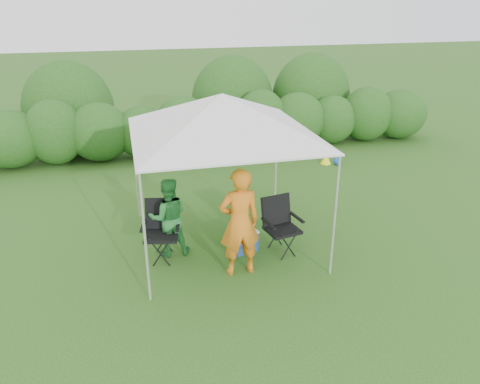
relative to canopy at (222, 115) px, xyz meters
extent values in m
plane|color=#33611E|center=(0.00, -0.50, -2.46)|extent=(70.00, 70.00, 0.00)
ellipsoid|color=#28591B|center=(-4.67, 5.50, -1.67)|extent=(1.80, 1.53, 1.57)
cylinder|color=#382616|center=(-4.67, 5.50, -2.31)|extent=(0.12, 0.12, 0.30)
ellipsoid|color=#28591B|center=(-3.50, 5.50, -1.56)|extent=(1.57, 1.34, 1.80)
cylinder|color=#382616|center=(-3.50, 5.50, -2.31)|extent=(0.12, 0.12, 0.30)
ellipsoid|color=#28591B|center=(-2.33, 5.50, -1.64)|extent=(1.72, 1.47, 1.65)
cylinder|color=#382616|center=(-2.33, 5.50, -2.31)|extent=(0.12, 0.12, 0.30)
ellipsoid|color=#28591B|center=(-1.17, 5.50, -1.71)|extent=(1.50, 1.28, 1.50)
cylinder|color=#382616|center=(-1.17, 5.50, -2.31)|extent=(0.12, 0.12, 0.30)
ellipsoid|color=#28591B|center=(0.00, 5.50, -1.60)|extent=(1.65, 1.40, 1.73)
cylinder|color=#382616|center=(0.00, 5.50, -2.31)|extent=(0.12, 0.12, 0.30)
ellipsoid|color=#28591B|center=(1.17, 5.50, -1.67)|extent=(1.80, 1.53, 1.57)
cylinder|color=#382616|center=(1.17, 5.50, -2.31)|extent=(0.12, 0.12, 0.30)
ellipsoid|color=#28591B|center=(2.33, 5.50, -1.56)|extent=(1.58, 1.34, 1.80)
cylinder|color=#382616|center=(2.33, 5.50, -2.31)|extent=(0.12, 0.12, 0.30)
ellipsoid|color=#28591B|center=(3.50, 5.50, -1.64)|extent=(1.72, 1.47, 1.65)
cylinder|color=#382616|center=(3.50, 5.50, -2.31)|extent=(0.12, 0.12, 0.30)
ellipsoid|color=#28591B|center=(4.67, 5.50, -1.71)|extent=(1.50, 1.28, 1.50)
cylinder|color=#382616|center=(4.67, 5.50, -2.31)|extent=(0.12, 0.12, 0.30)
ellipsoid|color=#28591B|center=(5.84, 5.50, -1.60)|extent=(1.65, 1.40, 1.73)
cylinder|color=#382616|center=(5.84, 5.50, -2.31)|extent=(0.12, 0.12, 0.30)
ellipsoid|color=#28591B|center=(7.00, 5.50, -1.67)|extent=(1.80, 1.53, 1.57)
cylinder|color=#382616|center=(7.00, 5.50, -2.31)|extent=(0.12, 0.12, 0.30)
cylinder|color=silver|center=(-1.50, -1.50, -1.41)|extent=(0.04, 0.04, 2.10)
cylinder|color=silver|center=(1.50, -1.50, -1.41)|extent=(0.04, 0.04, 2.10)
cylinder|color=silver|center=(-1.50, 1.50, -1.41)|extent=(0.04, 0.04, 2.10)
cylinder|color=silver|center=(1.50, 1.50, -1.41)|extent=(0.04, 0.04, 2.10)
cube|color=white|center=(0.00, 0.00, -0.35)|extent=(3.10, 3.10, 0.03)
pyramid|color=white|center=(0.00, 0.00, 0.02)|extent=(3.10, 3.10, 0.70)
cube|color=black|center=(0.94, -0.62, -2.01)|extent=(0.65, 0.62, 0.05)
cube|color=black|center=(0.89, -0.38, -1.71)|extent=(0.58, 0.26, 0.54)
cube|color=black|center=(0.65, -0.67, -1.81)|extent=(0.15, 0.48, 0.03)
cube|color=black|center=(1.22, -0.56, -1.81)|extent=(0.15, 0.48, 0.03)
cylinder|color=black|center=(0.75, -0.90, -2.24)|extent=(0.03, 0.03, 0.45)
cylinder|color=black|center=(1.22, -0.80, -2.24)|extent=(0.03, 0.03, 0.45)
cylinder|color=black|center=(0.66, -0.43, -2.24)|extent=(0.03, 0.03, 0.45)
cylinder|color=black|center=(1.12, -0.34, -2.24)|extent=(0.03, 0.03, 0.45)
cube|color=black|center=(-1.19, -0.32, -1.99)|extent=(0.68, 0.64, 0.06)
cube|color=black|center=(-1.14, -0.08, -1.68)|extent=(0.60, 0.28, 0.55)
cube|color=black|center=(-1.48, -0.25, -1.79)|extent=(0.16, 0.49, 0.03)
cube|color=black|center=(-0.90, -0.38, -1.79)|extent=(0.16, 0.49, 0.03)
cylinder|color=black|center=(-1.48, -0.51, -2.23)|extent=(0.03, 0.03, 0.47)
cylinder|color=black|center=(-1.00, -0.61, -2.23)|extent=(0.03, 0.03, 0.47)
cylinder|color=black|center=(-1.38, -0.03, -2.23)|extent=(0.03, 0.03, 0.47)
cylinder|color=black|center=(-0.90, -0.13, -2.23)|extent=(0.03, 0.03, 0.47)
imported|color=orange|center=(0.03, -1.07, -1.53)|extent=(0.70, 0.48, 1.87)
imported|color=#277833|center=(-1.03, -0.16, -1.74)|extent=(0.71, 0.55, 1.45)
cube|color=#204793|center=(0.27, -0.39, -2.28)|extent=(0.53, 0.44, 0.37)
cube|color=silver|center=(0.27, -0.39, -2.07)|extent=(0.56, 0.47, 0.03)
cylinder|color=#592D0C|center=(0.33, -0.43, -1.94)|extent=(0.06, 0.06, 0.24)
cone|color=#FFFB1A|center=(3.71, 3.70, -2.33)|extent=(0.31, 0.31, 0.26)
sphere|color=blue|center=(3.97, 3.53, -2.36)|extent=(0.21, 0.21, 0.21)
camera|label=1|loc=(-1.62, -7.67, 1.89)|focal=35.00mm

